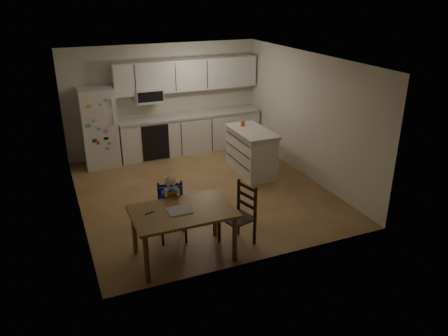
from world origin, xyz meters
name	(u,v)px	position (x,y,z in m)	size (l,w,h in m)	color
room	(192,122)	(0.00, 0.48, 1.25)	(4.52, 5.01, 2.51)	brown
refrigerator	(99,127)	(-1.55, 2.15, 0.85)	(0.72, 0.70, 1.70)	silver
kitchen_run	(188,115)	(0.50, 2.24, 0.88)	(3.37, 0.62, 2.15)	silver
kitchen_island	(251,152)	(1.26, 0.43, 0.48)	(0.67, 1.28, 0.95)	silver
red_cup	(243,124)	(1.21, 0.76, 1.00)	(0.08, 0.08, 0.10)	red
dining_table	(183,217)	(-1.01, -2.00, 0.66)	(1.42, 0.91, 0.76)	brown
napkin	(179,210)	(-1.06, -2.00, 0.77)	(0.33, 0.28, 0.01)	#B4B4B9
toddler_spoon	(149,213)	(-1.46, -1.91, 0.77)	(0.02, 0.02, 0.12)	#132AAB
chair_booster	(171,201)	(-1.00, -1.40, 0.63)	(0.45, 0.45, 1.04)	black
chair_side	(242,210)	(-0.06, -1.94, 0.54)	(0.52, 0.52, 0.95)	black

